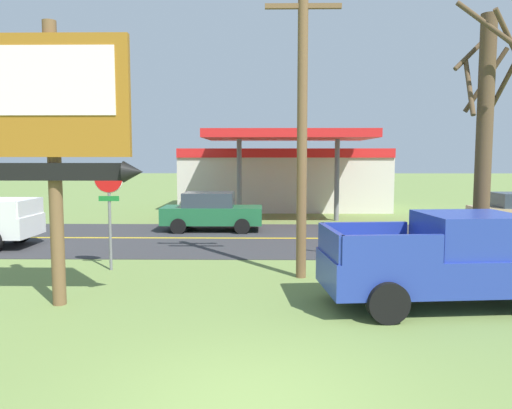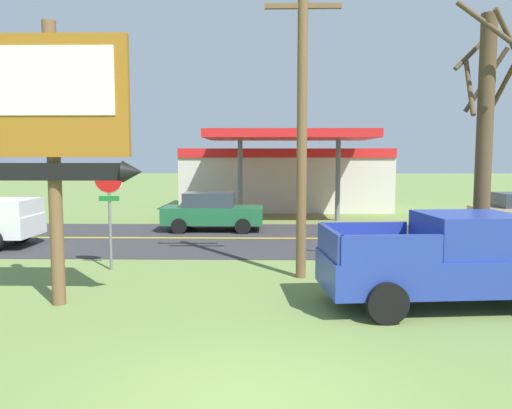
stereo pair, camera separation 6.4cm
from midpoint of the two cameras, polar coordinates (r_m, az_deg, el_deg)
ground_plane at (r=6.81m, az=-1.18°, el=-22.00°), size 180.00×180.00×0.00m
road_asphalt at (r=19.30m, az=0.40°, el=-3.89°), size 140.00×8.00×0.02m
road_centre_line at (r=19.29m, az=0.40°, el=-3.85°), size 126.00×0.20×0.01m
motel_sign at (r=11.13m, az=-22.01°, el=9.05°), size 3.55×0.54×5.89m
stop_sign at (r=14.32m, az=-16.26°, el=0.77°), size 0.80×0.08×2.95m
utility_pole at (r=12.97m, az=5.42°, el=11.03°), size 2.12×0.26×8.17m
bare_tree at (r=13.96m, az=24.73°, el=6.89°), size 1.99×1.89×6.83m
gas_station at (r=30.31m, az=3.35°, el=3.18°), size 12.00×11.50×4.40m
pickup_blue_parked_on_lawn at (r=11.31m, az=21.37°, el=-6.02°), size 5.36×2.61×1.96m
car_green_far_lane at (r=21.29m, az=-4.93°, el=-0.80°), size 4.20×2.00×1.64m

